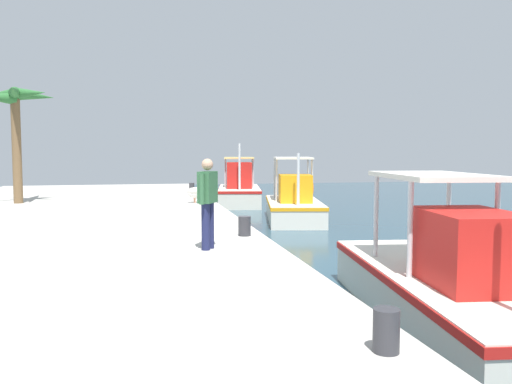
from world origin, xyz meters
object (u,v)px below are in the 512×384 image
(fisherman_standing, at_px, (208,199))
(mooring_bollard_third, at_px, (245,226))
(fishing_boat_third, at_px, (447,286))
(mooring_bollard_fourth, at_px, (386,331))
(fishing_boat_nearest, at_px, (239,191))
(mooring_bollard_nearest, at_px, (192,188))
(mooring_bollard_second, at_px, (201,194))
(pelican, at_px, (196,192))
(fishing_boat_second, at_px, (294,205))
(palm_tree, at_px, (16,105))

(fisherman_standing, distance_m, mooring_bollard_third, 1.87)
(fishing_boat_third, distance_m, mooring_bollard_fourth, 3.50)
(fishing_boat_nearest, height_order, mooring_bollard_nearest, fishing_boat_nearest)
(fishing_boat_nearest, height_order, fishing_boat_third, fishing_boat_nearest)
(fishing_boat_nearest, height_order, mooring_bollard_second, fishing_boat_nearest)
(pelican, relative_size, mooring_bollard_third, 2.24)
(fishing_boat_third, bearing_deg, fishing_boat_second, 174.50)
(fishing_boat_nearest, distance_m, fishing_boat_third, 18.65)
(pelican, bearing_deg, fishing_boat_third, 12.20)
(palm_tree, bearing_deg, mooring_bollard_third, 36.35)
(mooring_bollard_second, height_order, mooring_bollard_third, mooring_bollard_second)
(fishing_boat_third, relative_size, palm_tree, 1.47)
(mooring_bollard_third, bearing_deg, fishing_boat_nearest, 170.04)
(fishing_boat_third, xyz_separation_m, mooring_bollard_second, (-12.91, -2.29, 0.43))
(fishing_boat_nearest, xyz_separation_m, mooring_bollard_third, (14.41, -2.53, 0.32))
(mooring_bollard_third, bearing_deg, mooring_bollard_fourth, 0.00)
(fishing_boat_second, xyz_separation_m, fishing_boat_third, (12.16, -1.17, 0.01))
(fishing_boat_third, height_order, fisherman_standing, fishing_boat_third)
(fishing_boat_third, relative_size, pelican, 6.30)
(fishing_boat_second, relative_size, fisherman_standing, 3.11)
(fishing_boat_nearest, xyz_separation_m, fishing_boat_second, (6.49, 0.93, -0.08))
(fisherman_standing, bearing_deg, mooring_bollard_fourth, 10.23)
(pelican, bearing_deg, mooring_bollard_third, 2.21)
(pelican, bearing_deg, palm_tree, -100.52)
(fisherman_standing, distance_m, palm_tree, 12.01)
(mooring_bollard_third, distance_m, mooring_bollard_fourth, 6.85)
(fishing_boat_second, distance_m, mooring_bollard_second, 3.57)
(fisherman_standing, bearing_deg, fishing_boat_third, 49.18)
(fisherman_standing, xyz_separation_m, mooring_bollard_fourth, (5.44, 0.98, -0.75))
(fisherman_standing, bearing_deg, fishing_boat_second, 154.52)
(fishing_boat_third, distance_m, palm_tree, 16.27)
(fishing_boat_third, bearing_deg, mooring_bollard_fourth, -41.27)
(palm_tree, bearing_deg, pelican, 79.48)
(palm_tree, bearing_deg, fishing_boat_third, 33.94)
(fishing_boat_nearest, height_order, fisherman_standing, fishing_boat_nearest)
(mooring_bollard_third, relative_size, palm_tree, 0.10)
(fishing_boat_second, distance_m, palm_tree, 10.73)
(pelican, relative_size, mooring_bollard_nearest, 2.25)
(pelican, xyz_separation_m, mooring_bollard_nearest, (-4.92, 0.30, -0.18))
(fisherman_standing, bearing_deg, mooring_bollard_third, 145.12)
(mooring_bollard_nearest, distance_m, palm_tree, 8.25)
(fishing_boat_nearest, distance_m, mooring_bollard_second, 6.28)
(pelican, relative_size, fisherman_standing, 0.56)
(fishing_boat_third, height_order, mooring_bollard_nearest, fishing_boat_third)
(mooring_bollard_second, xyz_separation_m, mooring_bollard_third, (8.67, -0.00, -0.04))
(pelican, distance_m, mooring_bollard_nearest, 4.93)
(mooring_bollard_fourth, distance_m, palm_tree, 17.39)
(fishing_boat_second, height_order, pelican, fishing_boat_second)
(pelican, height_order, fisherman_standing, fisherman_standing)
(mooring_bollard_fourth, bearing_deg, pelican, -178.83)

